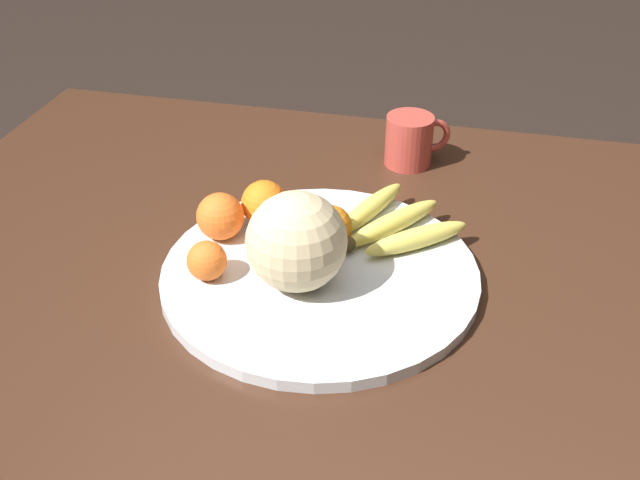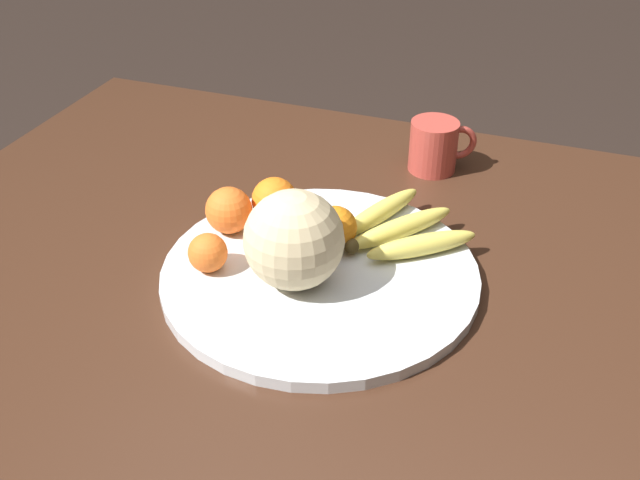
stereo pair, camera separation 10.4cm
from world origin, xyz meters
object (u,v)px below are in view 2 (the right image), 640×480
melon (295,238)px  orange_back_right (275,200)px  orange_mid_center (208,253)px  produce_tag (270,257)px  kitchen_table (352,346)px  orange_back_left (335,228)px  fruit_bowl (320,273)px  orange_front_left (282,225)px  banana_bunch (399,228)px  ceramic_mug (435,146)px  orange_front_right (229,210)px

melon → orange_back_right: 0.16m
orange_mid_center → produce_tag: 0.09m
kitchen_table → melon: bearing=-2.7°
melon → orange_back_left: 0.11m
fruit_bowl → melon: size_ratio=3.29×
melon → orange_mid_center: bearing=8.9°
orange_front_left → orange_back_left: size_ratio=0.92×
orange_back_right → kitchen_table: bearing=141.7°
orange_front_left → banana_bunch: bearing=-156.3°
produce_tag → orange_mid_center: bearing=80.6°
banana_bunch → orange_back_right: size_ratio=3.10×
banana_bunch → orange_front_left: size_ratio=3.73×
melon → orange_back_left: bearing=-104.1°
kitchen_table → orange_mid_center: bearing=4.2°
orange_mid_center → orange_back_right: size_ratio=0.79×
kitchen_table → ceramic_mug: (-0.02, -0.42, 0.12)m
fruit_bowl → melon: (0.02, 0.03, 0.08)m
orange_mid_center → ceramic_mug: ceramic_mug is taller
melon → orange_back_left: size_ratio=2.14×
orange_mid_center → ceramic_mug: size_ratio=0.49×
produce_tag → orange_front_right: bearing=14.3°
fruit_bowl → orange_mid_center: orange_mid_center is taller
melon → orange_mid_center: size_ratio=2.45×
orange_back_right → orange_mid_center: bearing=76.1°
melon → produce_tag: size_ratio=1.47×
orange_back_left → produce_tag: orange_back_left is taller
fruit_bowl → orange_front_left: bearing=-30.8°
orange_front_left → orange_mid_center: size_ratio=1.06×
melon → orange_front_left: size_ratio=2.32×
orange_front_left → orange_back_left: (-0.08, -0.02, 0.00)m
melon → orange_mid_center: melon is taller
kitchen_table → produce_tag: size_ratio=16.26×
banana_bunch → orange_back_right: (0.20, 0.02, 0.02)m
fruit_bowl → kitchen_table: bearing=148.4°
fruit_bowl → orange_front_right: bearing=-16.2°
orange_back_left → produce_tag: size_ratio=0.68×
orange_back_right → ceramic_mug: ceramic_mug is taller
orange_back_right → fruit_bowl: bearing=138.3°
fruit_bowl → ceramic_mug: bearing=-101.8°
orange_front_left → orange_front_right: orange_front_right is taller
kitchen_table → produce_tag: 0.18m
orange_back_left → orange_front_right: bearing=5.2°
fruit_bowl → orange_back_right: 0.15m
melon → banana_bunch: size_ratio=0.62×
orange_mid_center → orange_back_left: orange_back_left is taller
kitchen_table → orange_front_right: bearing=-20.8°
fruit_bowl → orange_back_right: orange_back_right is taller
banana_bunch → ceramic_mug: 0.26m
kitchen_table → ceramic_mug: bearing=-92.3°
orange_front_left → orange_back_left: 0.08m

